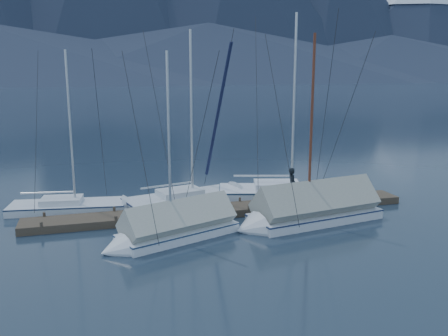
{
  "coord_description": "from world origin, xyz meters",
  "views": [
    {
      "loc": [
        -5.82,
        -18.59,
        6.66
      ],
      "look_at": [
        0.0,
        2.0,
        2.2
      ],
      "focal_mm": 38.0,
      "sensor_mm": 36.0,
      "label": 1
    }
  ],
  "objects_px": {
    "sailboat_open_mid": "(201,198)",
    "person": "(292,185)",
    "sailboat_open_left": "(85,207)",
    "sailboat_covered_far": "(169,231)",
    "sailboat_open_right": "(301,194)",
    "sailboat_covered_near": "(305,213)"
  },
  "relations": [
    {
      "from": "sailboat_open_mid",
      "to": "person",
      "type": "height_order",
      "value": "sailboat_open_mid"
    },
    {
      "from": "sailboat_open_left",
      "to": "sailboat_open_right",
      "type": "relative_size",
      "value": 0.8
    },
    {
      "from": "sailboat_open_left",
      "to": "person",
      "type": "distance_m",
      "value": 10.05
    },
    {
      "from": "sailboat_open_mid",
      "to": "person",
      "type": "bearing_deg",
      "value": -34.76
    },
    {
      "from": "sailboat_open_mid",
      "to": "sailboat_covered_near",
      "type": "height_order",
      "value": "sailboat_open_mid"
    },
    {
      "from": "sailboat_open_left",
      "to": "sailboat_open_right",
      "type": "distance_m",
      "value": 11.09
    },
    {
      "from": "sailboat_open_left",
      "to": "sailboat_open_mid",
      "type": "relative_size",
      "value": 0.88
    },
    {
      "from": "sailboat_open_right",
      "to": "sailboat_covered_far",
      "type": "bearing_deg",
      "value": -150.15
    },
    {
      "from": "sailboat_open_left",
      "to": "sailboat_covered_far",
      "type": "height_order",
      "value": "sailboat_open_left"
    },
    {
      "from": "sailboat_open_left",
      "to": "sailboat_covered_near",
      "type": "bearing_deg",
      "value": -26.04
    },
    {
      "from": "person",
      "to": "sailboat_open_mid",
      "type": "bearing_deg",
      "value": 71.2
    },
    {
      "from": "sailboat_open_mid",
      "to": "sailboat_covered_far",
      "type": "xyz_separation_m",
      "value": [
        -2.55,
        -5.28,
        0.23
      ]
    },
    {
      "from": "sailboat_open_mid",
      "to": "person",
      "type": "distance_m",
      "value": 4.83
    },
    {
      "from": "person",
      "to": "sailboat_open_left",
      "type": "bearing_deg",
      "value": 91.07
    },
    {
      "from": "sailboat_open_mid",
      "to": "sailboat_open_right",
      "type": "bearing_deg",
      "value": -8.41
    },
    {
      "from": "sailboat_open_left",
      "to": "sailboat_covered_near",
      "type": "distance_m",
      "value": 10.49
    },
    {
      "from": "sailboat_covered_near",
      "to": "sailboat_open_left",
      "type": "bearing_deg",
      "value": 153.96
    },
    {
      "from": "sailboat_open_right",
      "to": "person",
      "type": "height_order",
      "value": "sailboat_open_right"
    },
    {
      "from": "sailboat_open_right",
      "to": "person",
      "type": "xyz_separation_m",
      "value": [
        -1.42,
        -1.91,
        1.02
      ]
    },
    {
      "from": "sailboat_covered_near",
      "to": "person",
      "type": "bearing_deg",
      "value": 83.54
    },
    {
      "from": "sailboat_open_left",
      "to": "sailboat_open_mid",
      "type": "height_order",
      "value": "sailboat_open_mid"
    },
    {
      "from": "sailboat_open_right",
      "to": "person",
      "type": "relative_size",
      "value": 6.04
    }
  ]
}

